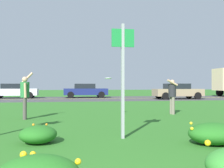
% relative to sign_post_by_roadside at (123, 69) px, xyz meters
% --- Properties ---
extents(ground_plane, '(120.00, 120.00, 0.00)m').
position_rel_sign_post_by_roadside_xyz_m(ground_plane, '(-0.59, 7.01, -1.69)').
color(ground_plane, '#2D6B23').
extents(highway_strip, '(120.00, 9.32, 0.01)m').
position_rel_sign_post_by_roadside_xyz_m(highway_strip, '(-0.59, 19.21, -1.69)').
color(highway_strip, '#424244').
rests_on(highway_strip, ground).
extents(highway_center_stripe, '(120.00, 0.16, 0.00)m').
position_rel_sign_post_by_roadside_xyz_m(highway_center_stripe, '(-0.59, 19.21, -1.68)').
color(highway_center_stripe, yellow).
rests_on(highway_center_stripe, ground).
extents(daylily_clump_mid_left, '(0.83, 0.84, 0.43)m').
position_rel_sign_post_by_roadside_xyz_m(daylily_clump_mid_left, '(-1.98, -0.23, -1.49)').
color(daylily_clump_mid_left, '#23661E').
rests_on(daylily_clump_mid_left, ground).
extents(daylily_clump_mid_center, '(1.14, 0.96, 0.51)m').
position_rel_sign_post_by_roadside_xyz_m(daylily_clump_mid_center, '(1.84, -0.98, -1.45)').
color(daylily_clump_mid_center, '#23661E').
rests_on(daylily_clump_mid_center, ground).
extents(sign_post_by_roadside, '(0.56, 0.10, 2.81)m').
position_rel_sign_post_by_roadside_xyz_m(sign_post_by_roadside, '(0.00, 0.00, 0.00)').
color(sign_post_by_roadside, '#93969B').
rests_on(sign_post_by_roadside, ground).
extents(person_thrower_green_shirt, '(0.46, 0.52, 1.81)m').
position_rel_sign_post_by_roadside_xyz_m(person_thrower_green_shirt, '(-2.94, 4.17, -0.71)').
color(person_thrower_green_shirt, '#287038').
rests_on(person_thrower_green_shirt, ground).
extents(person_catcher_dark_shirt, '(0.52, 0.53, 1.57)m').
position_rel_sign_post_by_roadside_xyz_m(person_catcher_dark_shirt, '(3.29, 4.90, -0.77)').
color(person_catcher_dark_shirt, '#232328').
rests_on(person_catcher_dark_shirt, ground).
extents(frisbee_white, '(0.28, 0.28, 0.05)m').
position_rel_sign_post_by_roadside_xyz_m(frisbee_white, '(0.34, 4.50, -0.10)').
color(frisbee_white, white).
extents(car_white_center_left, '(4.50, 2.00, 1.45)m').
position_rel_sign_post_by_roadside_xyz_m(car_white_center_left, '(-6.56, 21.31, -0.95)').
color(car_white_center_left, silver).
rests_on(car_white_center_left, ground).
extents(car_navy_center_right, '(4.50, 2.00, 1.45)m').
position_rel_sign_post_by_roadside_xyz_m(car_navy_center_right, '(0.50, 21.31, -0.95)').
color(car_navy_center_right, navy).
rests_on(car_navy_center_right, ground).
extents(car_tan_rightmost, '(4.50, 2.00, 1.45)m').
position_rel_sign_post_by_roadside_xyz_m(car_tan_rightmost, '(8.84, 17.12, -0.95)').
color(car_tan_rightmost, '#937F60').
rests_on(car_tan_rightmost, ground).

